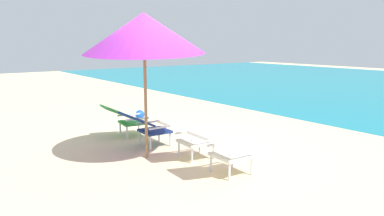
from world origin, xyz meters
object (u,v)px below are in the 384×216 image
at_px(lounge_chair_far_left, 125,117).
at_px(beach_umbrella_center, 144,33).
at_px(lounge_chair_near_right, 187,136).
at_px(lounge_chair_far_right, 222,149).
at_px(beach_ball, 140,115).
at_px(lounge_chair_near_left, 146,126).

xyz_separation_m(lounge_chair_far_left, beach_umbrella_center, (1.50, -0.35, 1.67)).
distance_m(lounge_chair_near_right, beach_umbrella_center, 1.81).
bearing_deg(lounge_chair_far_right, beach_ball, 167.03).
xyz_separation_m(beach_umbrella_center, beach_ball, (-2.86, 1.44, -1.96)).
xyz_separation_m(lounge_chair_far_left, lounge_chair_near_right, (1.99, 0.14, 0.00)).
relative_size(lounge_chair_near_left, beach_umbrella_center, 0.32).
bearing_deg(lounge_chair_far_left, lounge_chair_near_left, -1.36).
xyz_separation_m(lounge_chair_near_left, lounge_chair_near_right, (1.06, 0.16, 0.00)).
xyz_separation_m(lounge_chair_far_left, lounge_chair_near_left, (0.93, -0.02, 0.00)).
distance_m(lounge_chair_far_left, lounge_chair_near_left, 0.93).
distance_m(lounge_chair_far_right, beach_ball, 4.38).
bearing_deg(lounge_chair_far_left, beach_ball, 141.32).
bearing_deg(lounge_chair_far_right, beach_umbrella_center, -161.90).
height_order(lounge_chair_near_left, beach_ball, lounge_chair_near_left).
height_order(lounge_chair_near_left, lounge_chair_near_right, same).
bearing_deg(beach_umbrella_center, beach_ball, 153.32).
bearing_deg(lounge_chair_far_right, lounge_chair_far_left, -177.89).
bearing_deg(lounge_chair_near_left, lounge_chair_near_right, 8.60).
bearing_deg(lounge_chair_far_left, lounge_chair_far_right, 2.11).
xyz_separation_m(lounge_chair_far_left, lounge_chair_far_right, (2.90, 0.11, 0.00)).
distance_m(lounge_chair_near_right, beach_ball, 3.49).
bearing_deg(lounge_chair_far_left, beach_umbrella_center, -13.13).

